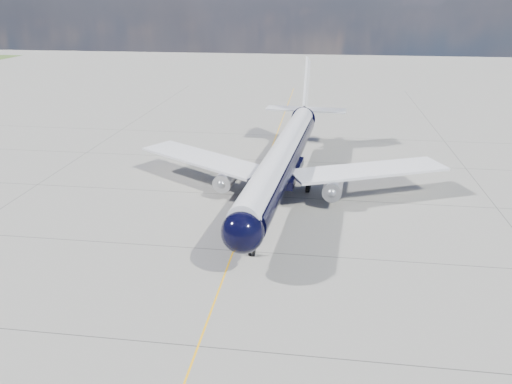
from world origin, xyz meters
The scene contains 3 objects.
ground centered at (0.00, 30.00, 0.00)m, with size 320.00×320.00×0.00m, color gray.
taxiway_centerline centered at (0.00, 25.00, 0.00)m, with size 0.16×160.00×0.01m, color #FAAB0D.
main_airliner centered at (3.54, 27.90, 4.61)m, with size 42.17×51.49×14.87m.
Camera 1 is at (8.31, -34.27, 24.30)m, focal length 35.00 mm.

